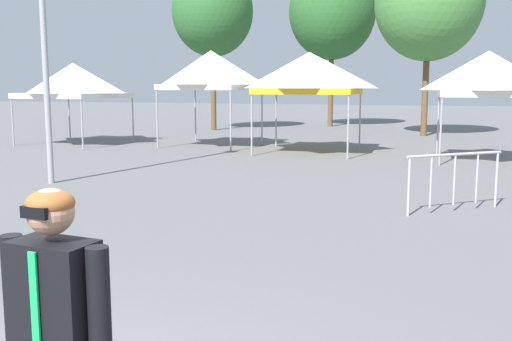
{
  "coord_description": "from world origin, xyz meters",
  "views": [
    {
      "loc": [
        2.37,
        -2.63,
        2.26
      ],
      "look_at": [
        0.29,
        3.65,
        1.3
      ],
      "focal_mm": 40.64,
      "sensor_mm": 36.0,
      "label": 1
    }
  ],
  "objects_px": {
    "person_foreground": "(57,336)",
    "crowd_barrier_by_lift": "(455,171)",
    "canopy_tent_right_of_center": "(73,81)",
    "tree_behind_tents_center": "(429,2)",
    "canopy_tent_far_left": "(309,73)",
    "canopy_tent_center": "(211,70)",
    "canopy_tent_left_of_center": "(488,74)",
    "tree_behind_tents_left": "(332,12)",
    "tree_behind_tents_right": "(213,12)"
  },
  "relations": [
    {
      "from": "canopy_tent_right_of_center",
      "to": "tree_behind_tents_right",
      "type": "height_order",
      "value": "tree_behind_tents_right"
    },
    {
      "from": "canopy_tent_right_of_center",
      "to": "canopy_tent_center",
      "type": "xyz_separation_m",
      "value": [
        5.51,
        0.85,
        0.37
      ]
    },
    {
      "from": "canopy_tent_right_of_center",
      "to": "tree_behind_tents_left",
      "type": "height_order",
      "value": "tree_behind_tents_left"
    },
    {
      "from": "canopy_tent_left_of_center",
      "to": "crowd_barrier_by_lift",
      "type": "relative_size",
      "value": 2.04
    },
    {
      "from": "canopy_tent_far_left",
      "to": "person_foreground",
      "type": "relative_size",
      "value": 1.92
    },
    {
      "from": "canopy_tent_right_of_center",
      "to": "canopy_tent_left_of_center",
      "type": "height_order",
      "value": "canopy_tent_left_of_center"
    },
    {
      "from": "canopy_tent_far_left",
      "to": "tree_behind_tents_center",
      "type": "xyz_separation_m",
      "value": [
        3.51,
        8.22,
        3.3
      ]
    },
    {
      "from": "tree_behind_tents_center",
      "to": "crowd_barrier_by_lift",
      "type": "relative_size",
      "value": 5.33
    },
    {
      "from": "canopy_tent_far_left",
      "to": "canopy_tent_left_of_center",
      "type": "distance_m",
      "value": 5.69
    },
    {
      "from": "canopy_tent_center",
      "to": "tree_behind_tents_left",
      "type": "height_order",
      "value": "tree_behind_tents_left"
    },
    {
      "from": "canopy_tent_far_left",
      "to": "tree_behind_tents_left",
      "type": "bearing_deg",
      "value": 97.92
    },
    {
      "from": "canopy_tent_center",
      "to": "crowd_barrier_by_lift",
      "type": "xyz_separation_m",
      "value": [
        8.74,
        -9.49,
        -2.11
      ]
    },
    {
      "from": "canopy_tent_left_of_center",
      "to": "canopy_tent_far_left",
      "type": "bearing_deg",
      "value": 172.41
    },
    {
      "from": "canopy_tent_far_left",
      "to": "canopy_tent_left_of_center",
      "type": "xyz_separation_m",
      "value": [
        5.64,
        -0.75,
        -0.08
      ]
    },
    {
      "from": "canopy_tent_far_left",
      "to": "crowd_barrier_by_lift",
      "type": "xyz_separation_m",
      "value": [
        4.73,
        -8.58,
        -1.96
      ]
    },
    {
      "from": "canopy_tent_center",
      "to": "crowd_barrier_by_lift",
      "type": "height_order",
      "value": "canopy_tent_center"
    },
    {
      "from": "canopy_tent_right_of_center",
      "to": "canopy_tent_far_left",
      "type": "bearing_deg",
      "value": -0.36
    },
    {
      "from": "tree_behind_tents_right",
      "to": "crowd_barrier_by_lift",
      "type": "relative_size",
      "value": 5.12
    },
    {
      "from": "canopy_tent_far_left",
      "to": "tree_behind_tents_left",
      "type": "xyz_separation_m",
      "value": [
        -1.84,
        13.25,
        3.67
      ]
    },
    {
      "from": "tree_behind_tents_left",
      "to": "tree_behind_tents_center",
      "type": "height_order",
      "value": "tree_behind_tents_left"
    },
    {
      "from": "canopy_tent_right_of_center",
      "to": "crowd_barrier_by_lift",
      "type": "relative_size",
      "value": 2.22
    },
    {
      "from": "canopy_tent_center",
      "to": "canopy_tent_left_of_center",
      "type": "relative_size",
      "value": 1.09
    },
    {
      "from": "canopy_tent_far_left",
      "to": "tree_behind_tents_left",
      "type": "distance_m",
      "value": 13.87
    },
    {
      "from": "canopy_tent_right_of_center",
      "to": "canopy_tent_left_of_center",
      "type": "bearing_deg",
      "value": -3.06
    },
    {
      "from": "canopy_tent_right_of_center",
      "to": "tree_behind_tents_right",
      "type": "distance_m",
      "value": 9.5
    },
    {
      "from": "canopy_tent_right_of_center",
      "to": "canopy_tent_left_of_center",
      "type": "relative_size",
      "value": 1.09
    },
    {
      "from": "canopy_tent_center",
      "to": "canopy_tent_far_left",
      "type": "bearing_deg",
      "value": -12.72
    },
    {
      "from": "canopy_tent_left_of_center",
      "to": "person_foreground",
      "type": "bearing_deg",
      "value": -99.81
    },
    {
      "from": "person_foreground",
      "to": "crowd_barrier_by_lift",
      "type": "height_order",
      "value": "person_foreground"
    },
    {
      "from": "canopy_tent_far_left",
      "to": "crowd_barrier_by_lift",
      "type": "relative_size",
      "value": 2.1
    },
    {
      "from": "canopy_tent_right_of_center",
      "to": "canopy_tent_far_left",
      "type": "height_order",
      "value": "canopy_tent_far_left"
    },
    {
      "from": "canopy_tent_right_of_center",
      "to": "tree_behind_tents_center",
      "type": "relative_size",
      "value": 0.42
    },
    {
      "from": "tree_behind_tents_left",
      "to": "tree_behind_tents_center",
      "type": "relative_size",
      "value": 1.04
    },
    {
      "from": "canopy_tent_right_of_center",
      "to": "tree_behind_tents_center",
      "type": "distance_m",
      "value": 15.77
    },
    {
      "from": "canopy_tent_left_of_center",
      "to": "tree_behind_tents_right",
      "type": "bearing_deg",
      "value": 143.88
    },
    {
      "from": "crowd_barrier_by_lift",
      "to": "tree_behind_tents_center",
      "type": "bearing_deg",
      "value": 94.16
    },
    {
      "from": "tree_behind_tents_left",
      "to": "crowd_barrier_by_lift",
      "type": "distance_m",
      "value": 23.49
    },
    {
      "from": "canopy_tent_far_left",
      "to": "person_foreground",
      "type": "distance_m",
      "value": 17.57
    },
    {
      "from": "person_foreground",
      "to": "tree_behind_tents_center",
      "type": "height_order",
      "value": "tree_behind_tents_center"
    },
    {
      "from": "tree_behind_tents_center",
      "to": "canopy_tent_left_of_center",
      "type": "bearing_deg",
      "value": -76.63
    },
    {
      "from": "person_foreground",
      "to": "tree_behind_tents_left",
      "type": "distance_m",
      "value": 31.32
    },
    {
      "from": "canopy_tent_right_of_center",
      "to": "crowd_barrier_by_lift",
      "type": "height_order",
      "value": "canopy_tent_right_of_center"
    },
    {
      "from": "crowd_barrier_by_lift",
      "to": "tree_behind_tents_left",
      "type": "bearing_deg",
      "value": 106.75
    },
    {
      "from": "canopy_tent_left_of_center",
      "to": "person_foreground",
      "type": "distance_m",
      "value": 16.84
    },
    {
      "from": "tree_behind_tents_right",
      "to": "tree_behind_tents_left",
      "type": "height_order",
      "value": "tree_behind_tents_left"
    },
    {
      "from": "canopy_tent_right_of_center",
      "to": "canopy_tent_far_left",
      "type": "relative_size",
      "value": 1.06
    },
    {
      "from": "tree_behind_tents_right",
      "to": "tree_behind_tents_left",
      "type": "distance_m",
      "value": 7.06
    },
    {
      "from": "person_foreground",
      "to": "tree_behind_tents_left",
      "type": "bearing_deg",
      "value": 98.62
    },
    {
      "from": "canopy_tent_far_left",
      "to": "canopy_tent_left_of_center",
      "type": "relative_size",
      "value": 1.03
    },
    {
      "from": "canopy_tent_far_left",
      "to": "tree_behind_tents_left",
      "type": "height_order",
      "value": "tree_behind_tents_left"
    }
  ]
}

